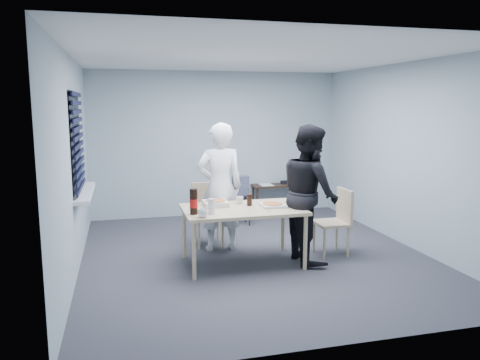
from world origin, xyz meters
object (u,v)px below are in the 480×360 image
object	(u,v)px
dining_table	(243,213)
mug_b	(240,200)
mug_a	(203,213)
chair_right	(337,217)
stool	(240,204)
soda_bottle	(194,202)
person_black	(310,193)
backpack	(241,187)
side_table	(274,189)
chair_far	(207,209)
person_white	(220,187)

from	to	relation	value
dining_table	mug_b	xyz separation A→B (m)	(0.03, 0.26, 0.11)
mug_a	chair_right	bearing A→B (deg)	13.01
stool	soda_bottle	world-z (taller)	soda_bottle
person_black	backpack	bearing A→B (deg)	11.54
mug_b	side_table	bearing A→B (deg)	61.59
side_table	mug_a	bearing A→B (deg)	-122.14
person_black	stool	world-z (taller)	person_black
chair_far	backpack	distance (m)	1.20
side_table	mug_b	xyz separation A→B (m)	(-1.25, -2.31, 0.31)
person_black	side_table	distance (m)	2.70
dining_table	stool	bearing A→B (deg)	76.33
dining_table	chair_right	distance (m)	1.35
side_table	soda_bottle	distance (m)	3.39
chair_right	side_table	xyz separation A→B (m)	(-0.06, 2.50, -0.05)
person_white	backpack	distance (m)	1.43
stool	soda_bottle	size ratio (longest dim) A/B	1.50
dining_table	chair_far	size ratio (longest dim) A/B	1.68
dining_table	person_white	distance (m)	0.71
chair_far	stool	bearing A→B (deg)	52.07
mug_a	soda_bottle	bearing A→B (deg)	112.47
person_black	stool	xyz separation A→B (m)	(-0.40, 1.99, -0.54)
person_black	mug_b	bearing A→B (deg)	68.95
chair_right	mug_a	bearing A→B (deg)	-166.99
mug_b	mug_a	bearing A→B (deg)	-133.47
backpack	mug_a	xyz separation A→B (m)	(-1.04, -2.29, 0.13)
chair_right	side_table	distance (m)	2.50
person_white	mug_a	bearing A→B (deg)	67.95
person_black	stool	size ratio (longest dim) A/B	3.85
dining_table	backpack	bearing A→B (deg)	76.25
backpack	mug_b	size ratio (longest dim) A/B	3.71
stool	person_black	bearing A→B (deg)	-78.53
side_table	mug_a	world-z (taller)	mug_a
person_white	mug_a	world-z (taller)	person_white
mug_a	backpack	bearing A→B (deg)	65.61
mug_a	person_white	bearing A→B (deg)	67.95
chair_far	mug_b	size ratio (longest dim) A/B	8.90
backpack	person_white	bearing A→B (deg)	-134.60
dining_table	person_black	size ratio (longest dim) A/B	0.84
mug_b	stool	bearing A→B (deg)	75.25
dining_table	chair_far	world-z (taller)	chair_far
chair_right	mug_a	xyz separation A→B (m)	(-1.91, -0.44, 0.26)
side_table	mug_b	world-z (taller)	mug_b
stool	backpack	xyz separation A→B (m)	(0.00, -0.01, 0.29)
dining_table	mug_b	distance (m)	0.28
backpack	mug_b	world-z (taller)	backpack
mug_b	chair_far	bearing A→B (deg)	112.61
backpack	soda_bottle	world-z (taller)	soda_bottle
chair_far	mug_a	size ratio (longest dim) A/B	7.24
chair_right	mug_a	distance (m)	1.98
mug_b	backpack	bearing A→B (deg)	75.15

